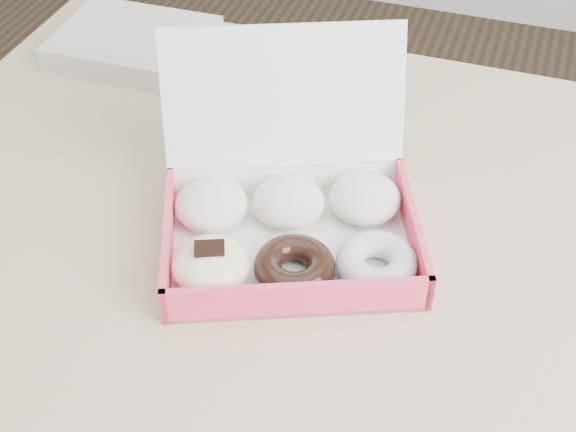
% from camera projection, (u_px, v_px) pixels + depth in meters
% --- Properties ---
extents(table, '(1.20, 0.80, 0.75)m').
position_uv_depth(table, '(337.00, 258.00, 1.04)').
color(table, tan).
rests_on(table, ground).
extents(donut_box, '(0.37, 0.36, 0.21)m').
position_uv_depth(donut_box, '(288.00, 218.00, 0.93)').
color(donut_box, white).
rests_on(donut_box, table).
extents(newspapers, '(0.23, 0.19, 0.04)m').
position_uv_depth(newspapers, '(133.00, 43.00, 1.25)').
color(newspapers, silver).
rests_on(newspapers, table).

